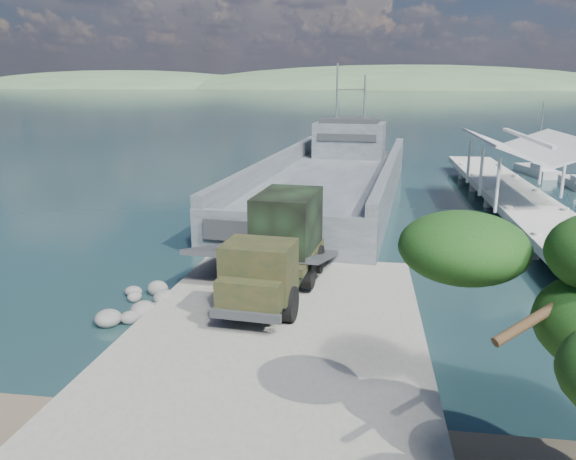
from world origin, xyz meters
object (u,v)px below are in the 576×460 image
Objects in this scene: pier at (525,195)px; soldier at (270,286)px; sailboat_far at (537,171)px; landing_craft at (331,187)px; military_truck at (279,246)px.

pier is 26.77× the size of soldier.
soldier is 0.23× the size of sailboat_far.
landing_craft is 5.29× the size of sailboat_far.
landing_craft is 4.56× the size of military_truck.
pier is at bearing 33.97° from soldier.
pier reaches higher than military_truck.
landing_craft reaches higher than sailboat_far.
soldier is at bearing -130.30° from sailboat_far.
pier is at bearing -119.75° from sailboat_far.
military_truck reaches higher than soldier.
pier is 1.17× the size of landing_craft.
pier is 13.64m from landing_craft.
landing_craft is 22.94× the size of soldier.
pier is 22.44m from soldier.
military_truck is at bearing -129.89° from pier.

